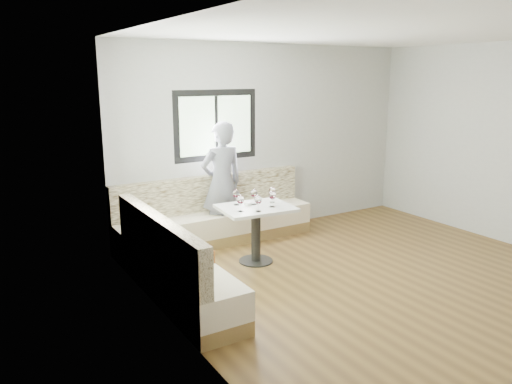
% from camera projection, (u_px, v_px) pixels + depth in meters
% --- Properties ---
extents(room, '(5.01, 5.01, 2.81)m').
position_uv_depth(room, '(381.00, 162.00, 5.54)').
color(room, brown).
rests_on(room, ground).
extents(banquette, '(2.90, 2.80, 0.95)m').
position_uv_depth(banquette, '(200.00, 239.00, 6.30)').
color(banquette, olive).
rests_on(banquette, ground).
extents(table, '(0.96, 0.78, 0.74)m').
position_uv_depth(table, '(256.00, 221.00, 6.31)').
color(table, black).
rests_on(table, ground).
extents(person, '(0.64, 0.43, 1.74)m').
position_uv_depth(person, '(222.00, 183.00, 6.97)').
color(person, slate).
rests_on(person, ground).
extents(olive_ramekin, '(0.10, 0.10, 0.04)m').
position_uv_depth(olive_ramekin, '(248.00, 204.00, 6.33)').
color(olive_ramekin, white).
rests_on(olive_ramekin, table).
extents(wine_glass_a, '(0.09, 0.09, 0.20)m').
position_uv_depth(wine_glass_a, '(240.00, 200.00, 6.00)').
color(wine_glass_a, white).
rests_on(wine_glass_a, table).
extents(wine_glass_b, '(0.09, 0.09, 0.20)m').
position_uv_depth(wine_glass_b, '(258.00, 200.00, 6.01)').
color(wine_glass_b, white).
rests_on(wine_glass_b, table).
extents(wine_glass_c, '(0.09, 0.09, 0.20)m').
position_uv_depth(wine_glass_c, '(272.00, 196.00, 6.22)').
color(wine_glass_c, white).
rests_on(wine_glass_c, table).
extents(wine_glass_d, '(0.09, 0.09, 0.20)m').
position_uv_depth(wine_glass_d, '(254.00, 194.00, 6.33)').
color(wine_glass_d, white).
rests_on(wine_glass_d, table).
extents(wine_glass_e, '(0.09, 0.09, 0.20)m').
position_uv_depth(wine_glass_e, '(272.00, 192.00, 6.43)').
color(wine_glass_e, white).
rests_on(wine_glass_e, table).
extents(wine_glass_f, '(0.09, 0.09, 0.20)m').
position_uv_depth(wine_glass_f, '(236.00, 194.00, 6.31)').
color(wine_glass_f, white).
rests_on(wine_glass_f, table).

